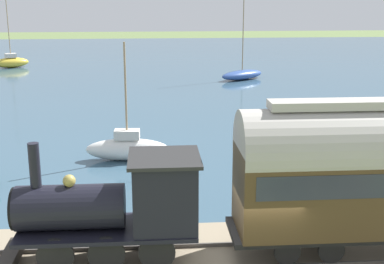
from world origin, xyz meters
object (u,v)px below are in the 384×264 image
object	(u,v)px
sailboat_yellow	(11,62)
rowboat_far_out	(377,151)
rowboat_mid_harbor	(337,174)
sailboat_white	(127,148)
sailboat_blue	(242,74)
rowboat_off_pier	(306,196)
steam_locomotive	(120,203)

from	to	relation	value
sailboat_yellow	rowboat_far_out	distance (m)	43.90
rowboat_far_out	rowboat_mid_harbor	bearing A→B (deg)	81.11
sailboat_white	rowboat_mid_harbor	world-z (taller)	sailboat_white
sailboat_blue	rowboat_off_pier	distance (m)	30.58
rowboat_off_pier	rowboat_far_out	xyz separation A→B (m)	(5.87, -5.43, -0.03)
steam_locomotive	rowboat_off_pier	world-z (taller)	steam_locomotive
sailboat_white	rowboat_off_pier	distance (m)	9.48
sailboat_white	rowboat_far_out	distance (m)	12.75
sailboat_blue	sailboat_yellow	size ratio (longest dim) A/B	1.04
rowboat_off_pier	steam_locomotive	bearing A→B (deg)	133.98
steam_locomotive	sailboat_yellow	size ratio (longest dim) A/B	0.64
sailboat_yellow	rowboat_mid_harbor	bearing A→B (deg)	-173.10
rowboat_off_pier	rowboat_far_out	distance (m)	8.00
sailboat_blue	rowboat_far_out	xyz separation A→B (m)	(-24.60, -2.87, -0.31)
sailboat_white	rowboat_far_out	bearing A→B (deg)	-87.83
rowboat_mid_harbor	rowboat_off_pier	distance (m)	3.36
sailboat_yellow	rowboat_mid_harbor	distance (m)	44.76
steam_locomotive	rowboat_mid_harbor	distance (m)	12.30
sailboat_white	rowboat_far_out	xyz separation A→B (m)	(-0.15, -12.74, -0.43)
rowboat_mid_harbor	rowboat_off_pier	world-z (taller)	rowboat_off_pier
sailboat_white	rowboat_off_pier	bearing A→B (deg)	-126.65
steam_locomotive	rowboat_far_out	world-z (taller)	steam_locomotive
sailboat_blue	steam_locomotive	bearing A→B (deg)	132.07
rowboat_far_out	sailboat_blue	bearing A→B (deg)	-47.63
sailboat_blue	rowboat_far_out	bearing A→B (deg)	153.72
sailboat_yellow	rowboat_off_pier	size ratio (longest dim) A/B	3.64
sailboat_white	rowboat_off_pier	xyz separation A→B (m)	(-6.02, -7.31, -0.40)
sailboat_blue	sailboat_white	bearing A→B (deg)	125.08
rowboat_off_pier	rowboat_far_out	size ratio (longest dim) A/B	0.88
steam_locomotive	sailboat_blue	xyz separation A→B (m)	(35.79, -9.59, -1.82)
sailboat_yellow	steam_locomotive	bearing A→B (deg)	172.50
sailboat_blue	rowboat_off_pier	world-z (taller)	sailboat_blue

